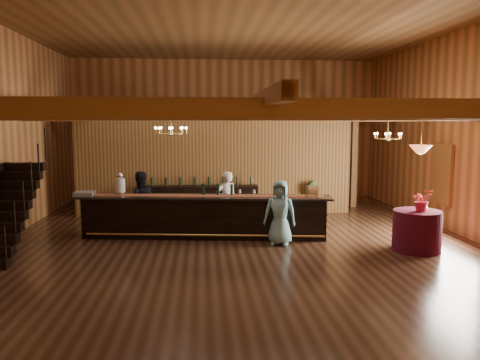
{
  "coord_description": "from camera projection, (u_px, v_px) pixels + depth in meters",
  "views": [
    {
      "loc": [
        -0.91,
        -11.8,
        3.0
      ],
      "look_at": [
        0.09,
        0.53,
        1.5
      ],
      "focal_mm": 35.0,
      "sensor_mm": 36.0,
      "label": 1
    }
  ],
  "objects": [
    {
      "name": "bar_bottle_0",
      "position": [
        203.0,
        190.0,
        12.37
      ],
      "size": [
        0.07,
        0.07,
        0.3
      ],
      "primitive_type": "cylinder",
      "color": "black",
      "rests_on": "tasting_bar"
    },
    {
      "name": "backbar_shelf",
      "position": [
        202.0,
        201.0,
        15.06
      ],
      "size": [
        3.6,
        0.7,
        1.01
      ],
      "primitive_type": "cube",
      "rotation": [
        0.0,
        0.0,
        -0.04
      ],
      "color": "black",
      "rests_on": "floor"
    },
    {
      "name": "round_table",
      "position": [
        417.0,
        231.0,
        11.03
      ],
      "size": [
        1.11,
        1.11,
        0.96
      ],
      "primitive_type": "cylinder",
      "color": "#440B1C",
      "rests_on": "floor"
    },
    {
      "name": "chandelier_left",
      "position": [
        171.0,
        130.0,
        11.75
      ],
      "size": [
        0.8,
        0.8,
        0.52
      ],
      "color": "gold",
      "rests_on": "beam_grid"
    },
    {
      "name": "staff_second",
      "position": [
        140.0,
        202.0,
        12.88
      ],
      "size": [
        0.95,
        0.82,
        1.7
      ],
      "primitive_type": "imported",
      "rotation": [
        0.0,
        0.0,
        3.37
      ],
      "color": "black",
      "rests_on": "floor"
    },
    {
      "name": "wall_back",
      "position": [
        225.0,
        130.0,
        18.7
      ],
      "size": [
        12.0,
        0.1,
        5.5
      ],
      "primitive_type": "cube",
      "color": "#C47546",
      "rests_on": "floor"
    },
    {
      "name": "beverage_dispenser",
      "position": [
        120.0,
        184.0,
        12.38
      ],
      "size": [
        0.26,
        0.26,
        0.6
      ],
      "color": "silver",
      "rests_on": "tasting_bar"
    },
    {
      "name": "bartender",
      "position": [
        226.0,
        201.0,
        13.15
      ],
      "size": [
        0.71,
        0.59,
        1.67
      ],
      "primitive_type": "imported",
      "rotation": [
        0.0,
        0.0,
        3.52
      ],
      "color": "silver",
      "rests_on": "floor"
    },
    {
      "name": "tasting_bar",
      "position": [
        204.0,
        216.0,
        12.32
      ],
      "size": [
        6.7,
        1.66,
        1.12
      ],
      "rotation": [
        0.0,
        0.0,
        -0.13
      ],
      "color": "black",
      "rests_on": "floor"
    },
    {
      "name": "bar_bottle_1",
      "position": [
        204.0,
        190.0,
        12.37
      ],
      "size": [
        0.07,
        0.07,
        0.3
      ],
      "primitive_type": "cylinder",
      "color": "black",
      "rests_on": "tasting_bar"
    },
    {
      "name": "raffle_drum",
      "position": [
        312.0,
        190.0,
        12.06
      ],
      "size": [
        0.34,
        0.24,
        0.3
      ],
      "color": "olive",
      "rests_on": "tasting_bar"
    },
    {
      "name": "table_flowers",
      "position": [
        422.0,
        200.0,
        10.87
      ],
      "size": [
        0.5,
        0.45,
        0.53
      ],
      "primitive_type": "imported",
      "rotation": [
        0.0,
        0.0,
        0.07
      ],
      "color": "red",
      "rests_on": "round_table"
    },
    {
      "name": "bar_bottle_3",
      "position": [
        232.0,
        190.0,
        12.33
      ],
      "size": [
        0.07,
        0.07,
        0.3
      ],
      "primitive_type": "cylinder",
      "color": "black",
      "rests_on": "tasting_bar"
    },
    {
      "name": "partition_wall",
      "position": [
        215.0,
        168.0,
        15.34
      ],
      "size": [
        9.0,
        0.18,
        3.1
      ],
      "primitive_type": "cube",
      "color": "brown",
      "rests_on": "floor"
    },
    {
      "name": "backroom_boxes",
      "position": [
        219.0,
        190.0,
        17.46
      ],
      "size": [
        4.1,
        0.6,
        1.1
      ],
      "color": "black",
      "rests_on": "floor"
    },
    {
      "name": "bar_bottle_2",
      "position": [
        218.0,
        190.0,
        12.35
      ],
      "size": [
        0.07,
        0.07,
        0.3
      ],
      "primitive_type": "cylinder",
      "color": "black",
      "rests_on": "tasting_bar"
    },
    {
      "name": "glass_rack_tray",
      "position": [
        85.0,
        193.0,
        12.34
      ],
      "size": [
        0.5,
        0.5,
        0.1
      ],
      "primitive_type": "cube",
      "color": "gray",
      "rests_on": "tasting_bar"
    },
    {
      "name": "beam_grid",
      "position": [
        237.0,
        114.0,
        12.22
      ],
      "size": [
        11.9,
        13.9,
        0.39
      ],
      "color": "olive",
      "rests_on": "wall_left"
    },
    {
      "name": "chandelier_right",
      "position": [
        388.0,
        136.0,
        13.24
      ],
      "size": [
        0.8,
        0.8,
        0.7
      ],
      "color": "gold",
      "rests_on": "beam_grid"
    },
    {
      "name": "floor",
      "position": [
        238.0,
        240.0,
        12.11
      ],
      "size": [
        14.0,
        14.0,
        0.0
      ],
      "primitive_type": "plane",
      "color": "#462B1E",
      "rests_on": "ground"
    },
    {
      "name": "support_posts",
      "position": [
        240.0,
        181.0,
        11.42
      ],
      "size": [
        9.2,
        10.2,
        3.2
      ],
      "color": "olive",
      "rests_on": "floor"
    },
    {
      "name": "guest",
      "position": [
        280.0,
        213.0,
        11.55
      ],
      "size": [
        0.91,
        0.74,
        1.62
      ],
      "primitive_type": "imported",
      "rotation": [
        0.0,
        0.0,
        -0.32
      ],
      "color": "#74B2BF",
      "rests_on": "floor"
    },
    {
      "name": "table_vase",
      "position": [
        423.0,
        205.0,
        10.87
      ],
      "size": [
        0.19,
        0.19,
        0.32
      ],
      "primitive_type": "imported",
      "rotation": [
        0.0,
        0.0,
        -0.24
      ],
      "color": "gold",
      "rests_on": "round_table"
    },
    {
      "name": "wall_right",
      "position": [
        466.0,
        133.0,
        12.25
      ],
      "size": [
        0.1,
        14.0,
        5.5
      ],
      "primitive_type": "cube",
      "color": "#C47546",
      "rests_on": "floor"
    },
    {
      "name": "pendant_lamp",
      "position": [
        421.0,
        149.0,
        10.8
      ],
      "size": [
        0.52,
        0.52,
        0.9
      ],
      "color": "gold",
      "rests_on": "beam_grid"
    },
    {
      "name": "ceiling",
      "position": [
        238.0,
        21.0,
        11.44
      ],
      "size": [
        14.0,
        14.0,
        0.0
      ],
      "primitive_type": "plane",
      "rotation": [
        3.14,
        0.0,
        0.0
      ],
      "color": "brown",
      "rests_on": "wall_back"
    },
    {
      "name": "window_right_back",
      "position": [
        443.0,
        174.0,
        13.38
      ],
      "size": [
        0.12,
        1.05,
        1.75
      ],
      "primitive_type": "cube",
      "color": "white",
      "rests_on": "wall_right"
    },
    {
      "name": "staircase",
      "position": [
        6.0,
        210.0,
        10.82
      ],
      "size": [
        1.0,
        2.8,
        2.0
      ],
      "color": "black",
      "rests_on": "floor"
    },
    {
      "name": "wall_front",
      "position": [
        290.0,
        148.0,
        4.85
      ],
      "size": [
        12.0,
        0.1,
        5.5
      ],
      "primitive_type": "cube",
      "color": "#C47546",
      "rests_on": "floor"
    },
    {
      "name": "floor_plant",
      "position": [
        308.0,
        197.0,
        15.5
      ],
      "size": [
        0.75,
        0.67,
        1.14
      ],
      "primitive_type": "imported",
      "rotation": [
        0.0,
        0.0,
        0.3
      ],
      "color": "#345E2B",
      "rests_on": "floor"
    }
  ]
}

